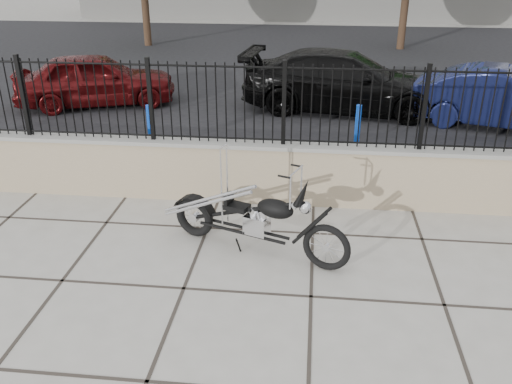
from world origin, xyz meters
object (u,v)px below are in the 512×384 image
object	(u,v)px
chopper_motorcycle	(253,202)
car_blue	(506,99)
car_black	(345,82)
car_red	(96,79)

from	to	relation	value
chopper_motorcycle	car_blue	xyz separation A→B (m)	(4.85, 5.82, -0.08)
chopper_motorcycle	car_black	world-z (taller)	chopper_motorcycle
car_blue	car_red	bearing A→B (deg)	103.66
car_black	chopper_motorcycle	bearing A→B (deg)	175.04
car_black	car_blue	distance (m)	3.56
chopper_motorcycle	car_blue	bearing A→B (deg)	70.67
car_red	car_black	xyz separation A→B (m)	(6.07, 0.19, 0.05)
car_black	car_blue	size ratio (longest dim) A/B	1.25
chopper_motorcycle	car_black	bearing A→B (deg)	98.68
chopper_motorcycle	car_black	size ratio (longest dim) A/B	0.49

